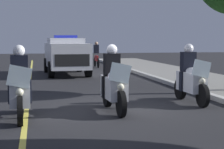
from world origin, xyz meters
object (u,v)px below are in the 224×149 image
(police_motorcycle_lead_left, at_px, (20,89))
(cyclist_background, at_px, (96,54))
(police_motorcycle_lead_right, at_px, (114,84))
(police_motorcycle_trailing, at_px, (191,79))
(police_suv, at_px, (66,54))

(police_motorcycle_lead_left, xyz_separation_m, cyclist_background, (-15.78, 4.32, 0.14))
(police_motorcycle_lead_right, xyz_separation_m, police_motorcycle_trailing, (-0.84, 2.46, 0.00))
(police_motorcycle_lead_left, height_order, police_motorcycle_lead_right, same)
(police_motorcycle_lead_left, xyz_separation_m, police_suv, (-10.95, 1.95, 0.37))
(police_suv, distance_m, cyclist_background, 5.39)
(police_motorcycle_lead_right, bearing_deg, police_motorcycle_lead_left, -78.98)
(police_motorcycle_lead_left, relative_size, police_suv, 0.43)
(police_motorcycle_lead_left, relative_size, police_motorcycle_trailing, 1.00)
(police_motorcycle_lead_left, height_order, cyclist_background, police_motorcycle_lead_left)
(police_motorcycle_lead_right, distance_m, police_motorcycle_trailing, 2.60)
(police_motorcycle_lead_right, bearing_deg, police_suv, -177.99)
(cyclist_background, bearing_deg, police_motorcycle_trailing, 1.80)
(police_suv, xyz_separation_m, cyclist_background, (-4.83, 2.38, -0.22))
(police_motorcycle_lead_right, relative_size, police_motorcycle_trailing, 1.00)
(police_motorcycle_lead_left, xyz_separation_m, police_motorcycle_trailing, (-1.29, 4.78, 0.00))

